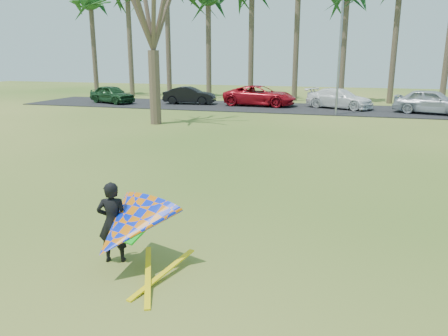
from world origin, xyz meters
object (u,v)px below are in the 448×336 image
(streetlight, at_px, (343,47))
(car_3, at_px, (339,98))
(car_2, at_px, (260,96))
(kite_flyer, at_px, (126,227))
(car_0, at_px, (112,94))
(car_1, at_px, (190,95))
(car_4, at_px, (432,102))

(streetlight, bearing_deg, car_3, 91.35)
(car_2, bearing_deg, kite_flyer, -169.47)
(streetlight, xyz_separation_m, car_0, (-18.40, 2.16, -3.67))
(streetlight, xyz_separation_m, car_1, (-11.97, 3.34, -3.71))
(car_1, bearing_deg, car_2, -92.85)
(streetlight, distance_m, car_1, 12.97)
(streetlight, height_order, car_3, streetlight)
(streetlight, distance_m, car_3, 5.18)
(streetlight, relative_size, kite_flyer, 3.35)
(car_0, distance_m, kite_flyer, 30.14)
(streetlight, bearing_deg, car_4, 19.28)
(car_2, bearing_deg, car_4, -93.61)
(car_0, bearing_deg, streetlight, -75.53)
(car_3, distance_m, car_4, 6.30)
(car_0, relative_size, kite_flyer, 1.79)
(car_4, bearing_deg, car_1, 103.66)
(streetlight, distance_m, car_2, 8.06)
(streetlight, xyz_separation_m, kite_flyer, (-2.94, -23.72, -3.62))
(car_1, bearing_deg, kite_flyer, -167.90)
(car_3, xyz_separation_m, kite_flyer, (-2.86, -27.37, 0.05))
(car_0, distance_m, car_2, 12.32)
(car_4, height_order, kite_flyer, kite_flyer)
(car_1, height_order, car_2, car_2)
(car_1, relative_size, car_4, 0.87)
(car_4, bearing_deg, kite_flyer, 178.44)
(car_0, bearing_deg, car_4, -68.96)
(car_4, distance_m, kite_flyer, 27.34)
(streetlight, height_order, car_1, streetlight)
(car_0, relative_size, car_2, 0.76)
(streetlight, bearing_deg, car_2, 149.13)
(car_1, height_order, car_3, car_3)
(streetlight, bearing_deg, car_1, 164.39)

